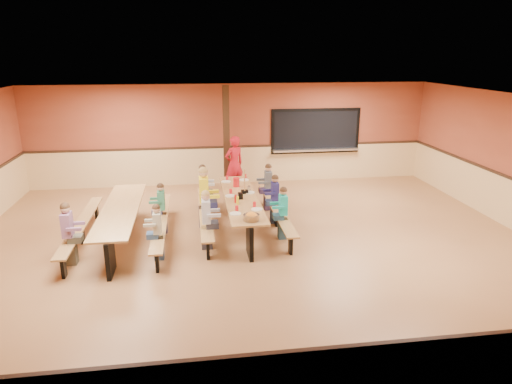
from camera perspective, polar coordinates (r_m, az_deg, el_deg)
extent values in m
plane|color=brown|center=(9.52, -0.23, -6.98)|extent=(12.00, 12.00, 0.00)
cube|color=brown|center=(13.87, -3.08, 7.20)|extent=(12.00, 0.04, 3.00)
cube|color=brown|center=(4.49, 8.85, -15.32)|extent=(12.00, 0.04, 3.00)
cube|color=white|center=(8.73, -0.25, 11.28)|extent=(12.00, 10.00, 0.04)
cube|color=black|center=(14.29, 7.46, 7.58)|extent=(2.60, 0.06, 1.20)
cube|color=silver|center=(14.31, 7.47, 5.26)|extent=(2.70, 0.28, 0.06)
cube|color=black|center=(13.26, -3.72, 6.73)|extent=(0.18, 0.18, 3.00)
cube|color=#A87942|center=(10.33, -1.89, -0.74)|extent=(0.75, 3.60, 0.04)
cube|color=black|center=(9.02, -0.79, -5.98)|extent=(0.08, 0.60, 0.70)
cube|color=black|center=(11.92, -2.69, -0.16)|extent=(0.08, 0.60, 0.70)
cube|color=#A87942|center=(10.38, -6.41, -2.44)|extent=(0.26, 3.60, 0.04)
cube|color=black|center=(10.45, -6.37, -3.60)|extent=(0.06, 0.18, 0.41)
cube|color=#A87942|center=(10.54, 2.59, -2.03)|extent=(0.26, 3.60, 0.04)
cube|color=black|center=(10.62, 2.57, -3.18)|extent=(0.06, 0.18, 0.41)
cube|color=#A87942|center=(10.02, -16.59, -2.06)|extent=(0.75, 3.60, 0.04)
cube|color=black|center=(8.73, -17.77, -7.68)|extent=(0.08, 0.60, 0.70)
cube|color=black|center=(11.59, -15.39, -1.29)|extent=(0.08, 0.60, 0.70)
cube|color=#A87942|center=(10.27, -21.01, -3.74)|extent=(0.26, 3.60, 0.04)
cube|color=black|center=(10.35, -20.88, -4.90)|extent=(0.06, 0.18, 0.41)
cube|color=#A87942|center=(10.02, -11.77, -3.44)|extent=(0.26, 3.60, 0.04)
cube|color=black|center=(10.10, -11.70, -4.63)|extent=(0.06, 0.18, 0.41)
imported|color=red|center=(13.09, -2.73, 3.52)|extent=(0.70, 0.62, 1.62)
cylinder|color=red|center=(11.10, -2.48, 1.23)|extent=(0.16, 0.16, 0.22)
cube|color=black|center=(10.20, -1.96, -0.48)|extent=(0.10, 0.14, 0.13)
cylinder|color=yellow|center=(9.82, -2.31, -1.07)|extent=(0.06, 0.06, 0.17)
cylinder|color=#B2140F|center=(9.93, -2.57, -0.86)|extent=(0.06, 0.06, 0.17)
cube|color=black|center=(10.62, -1.43, 0.04)|extent=(0.16, 0.16, 0.06)
cube|color=#A87942|center=(10.54, -1.44, 1.50)|extent=(0.02, 0.09, 0.50)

